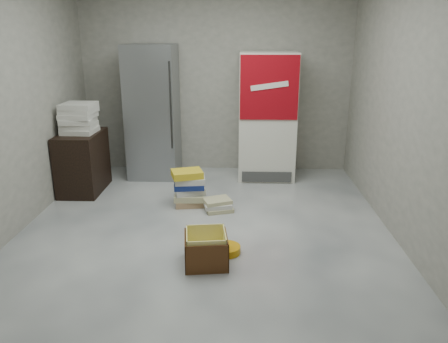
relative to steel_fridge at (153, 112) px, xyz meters
name	(u,v)px	position (x,y,z in m)	size (l,w,h in m)	color
ground	(203,239)	(0.90, -2.13, -0.95)	(5.00, 5.00, 0.00)	silver
room_shell	(201,62)	(0.90, -2.13, 0.85)	(4.04, 5.04, 2.82)	#A59F94
steel_fridge	(153,112)	(0.00, 0.00, 0.00)	(0.70, 0.72, 1.90)	#95989D
coke_cooler	(267,116)	(1.65, -0.01, -0.05)	(0.80, 0.73, 1.80)	silver
wood_shelf	(83,162)	(-0.83, -0.73, -0.55)	(0.50, 0.80, 0.80)	black
supply_box_stack	(79,118)	(-0.83, -0.72, 0.04)	(0.44, 0.44, 0.39)	silver
phonebook_stack_main	(189,188)	(0.65, -1.19, -0.73)	(0.45, 0.41, 0.45)	#A5815D
phonebook_stack_side	(218,205)	(1.01, -1.36, -0.88)	(0.40, 0.36, 0.14)	tan
cardboard_box	(206,251)	(0.97, -2.63, -0.82)	(0.44, 0.44, 0.32)	yellow
bucket_lid	(227,249)	(1.15, -2.42, -0.91)	(0.27, 0.27, 0.07)	#CD8D09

